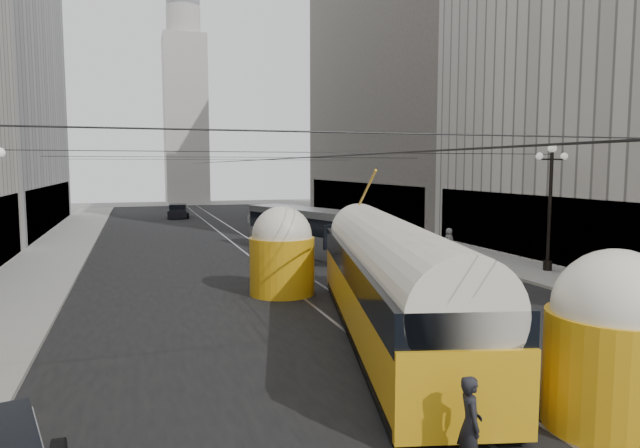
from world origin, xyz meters
TOP-DOWN VIEW (x-y plane):
  - road at (0.00, 32.50)m, footprint 20.00×85.00m
  - sidewalk_left at (-12.00, 36.00)m, footprint 4.00×72.00m
  - sidewalk_right at (12.00, 36.00)m, footprint 4.00×72.00m
  - rail_left at (-0.75, 32.50)m, footprint 0.12×85.00m
  - rail_right at (0.75, 32.50)m, footprint 0.12×85.00m
  - building_right_far at (20.00, 48.00)m, footprint 12.60×32.60m
  - distant_tower at (0.00, 80.00)m, footprint 6.00×6.00m
  - lamppost_right_mid at (12.60, 18.00)m, footprint 1.86×0.44m
  - catenary at (0.12, 31.49)m, footprint 25.00×72.00m
  - streetcar at (0.35, 10.43)m, footprint 6.20×16.87m
  - city_bus at (2.96, 27.78)m, footprint 5.70×11.42m
  - sedan_white_far at (4.00, 45.58)m, footprint 2.42×4.31m
  - sedan_dark_far at (-2.99, 55.98)m, footprint 2.45×4.80m
  - pedestrian_crossing_a at (-1.68, 2.75)m, footprint 0.59×0.73m
  - pedestrian_sidewalk_right at (10.96, 24.81)m, footprint 0.81×0.59m

SIDE VIEW (x-z plane):
  - road at x=0.00m, z-range -0.01..0.01m
  - rail_left at x=-0.75m, z-range -0.02..0.02m
  - rail_right at x=0.75m, z-range -0.02..0.02m
  - sidewalk_left at x=-12.00m, z-range 0.00..0.15m
  - sidewalk_right at x=12.00m, z-range 0.00..0.15m
  - sedan_white_far at x=4.00m, z-range -0.06..1.22m
  - sedan_dark_far at x=-2.99m, z-range -0.07..1.38m
  - pedestrian_crossing_a at x=-1.68m, z-range 0.00..1.75m
  - pedestrian_sidewalk_right at x=10.96m, z-range 0.15..1.65m
  - city_bus at x=2.96m, z-range 0.13..2.93m
  - streetcar at x=0.35m, z-range -0.04..3.75m
  - lamppost_right_mid at x=12.60m, z-range 0.56..6.93m
  - catenary at x=0.12m, z-range 5.77..6.00m
  - distant_tower at x=0.00m, z-range -0.71..30.65m
  - building_right_far at x=20.00m, z-range 0.01..32.61m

